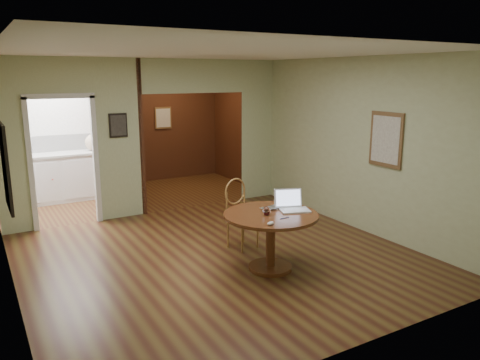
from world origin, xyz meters
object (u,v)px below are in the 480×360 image
chair (240,209)px  closed_laptop (276,209)px  open_laptop (292,205)px  dining_table (271,228)px

chair → closed_laptop: size_ratio=2.85×
closed_laptop → chair: bearing=88.3°
chair → open_laptop: (0.25, -0.89, 0.25)m
dining_table → open_laptop: open_laptop is taller
open_laptop → closed_laptop: (-0.17, 0.10, -0.05)m
open_laptop → closed_laptop: size_ratio=1.23×
open_laptop → dining_table: bearing=-157.8°
dining_table → chair: 0.90m
dining_table → closed_laptop: size_ratio=3.39×
dining_table → chair: chair is taller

